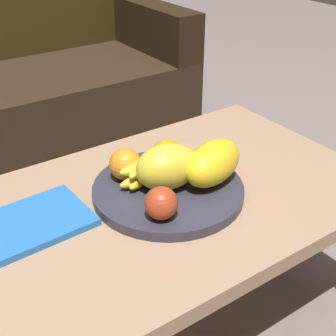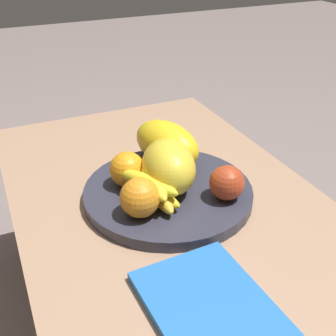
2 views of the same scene
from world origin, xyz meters
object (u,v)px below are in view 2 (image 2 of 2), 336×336
object	(u,v)px
melon_large_front	(170,166)
orange_left	(127,169)
fruit_bowl	(168,193)
melon_smaller_beside	(167,144)
magazine	(212,309)
apple_front	(227,183)
orange_front	(140,198)
coffee_table	(173,221)
banana_bunch	(152,188)

from	to	relation	value
melon_large_front	orange_left	bearing A→B (deg)	56.81
fruit_bowl	melon_large_front	size ratio (longest dim) A/B	2.38
melon_smaller_beside	magazine	bearing A→B (deg)	165.31
fruit_bowl	melon_smaller_beside	world-z (taller)	melon_smaller_beside
orange_left	apple_front	xyz separation A→B (m)	(-0.13, -0.17, -0.00)
orange_left	orange_front	bearing A→B (deg)	172.95
melon_smaller_beside	magazine	xyz separation A→B (m)	(-0.42, 0.11, -0.07)
coffee_table	banana_bunch	distance (m)	0.11
melon_large_front	banana_bunch	size ratio (longest dim) A/B	0.97
fruit_bowl	apple_front	xyz separation A→B (m)	(-0.08, -0.10, 0.05)
fruit_bowl	melon_smaller_beside	bearing A→B (deg)	-22.54
fruit_bowl	melon_smaller_beside	size ratio (longest dim) A/B	1.99
orange_left	coffee_table	bearing A→B (deg)	-135.25
magazine	coffee_table	bearing A→B (deg)	-15.73
banana_bunch	fruit_bowl	bearing A→B (deg)	-58.99
banana_bunch	melon_smaller_beside	bearing A→B (deg)	-34.68
coffee_table	melon_large_front	xyz separation A→B (m)	(0.02, -0.00, 0.13)
melon_large_front	magazine	xyz separation A→B (m)	(-0.32, 0.07, -0.07)
melon_large_front	apple_front	distance (m)	0.12
orange_front	magazine	bearing A→B (deg)	-175.41
coffee_table	banana_bunch	bearing A→B (deg)	91.84
fruit_bowl	banana_bunch	xyz separation A→B (m)	(-0.03, 0.05, 0.04)
coffee_table	apple_front	distance (m)	0.15
orange_front	banana_bunch	size ratio (longest dim) A/B	0.50
banana_bunch	magazine	xyz separation A→B (m)	(-0.29, 0.02, -0.05)
orange_left	banana_bunch	bearing A→B (deg)	-161.07
orange_front	apple_front	size ratio (longest dim) A/B	1.08
melon_smaller_beside	banana_bunch	xyz separation A→B (m)	(-0.13, 0.09, -0.02)
fruit_bowl	orange_left	size ratio (longest dim) A/B	4.74
melon_large_front	magazine	bearing A→B (deg)	167.24
coffee_table	fruit_bowl	bearing A→B (deg)	0.24
fruit_bowl	magazine	distance (m)	0.33
melon_large_front	banana_bunch	xyz separation A→B (m)	(-0.03, 0.05, -0.02)
coffee_table	melon_smaller_beside	bearing A→B (deg)	-18.06
fruit_bowl	orange_front	xyz separation A→B (m)	(-0.07, 0.09, 0.05)
coffee_table	melon_large_front	world-z (taller)	melon_large_front
apple_front	magazine	world-z (taller)	apple_front
melon_large_front	apple_front	size ratio (longest dim) A/B	2.10
coffee_table	orange_left	xyz separation A→B (m)	(0.08, 0.07, 0.11)
coffee_table	melon_smaller_beside	world-z (taller)	melon_smaller_beside
coffee_table	melon_smaller_beside	xyz separation A→B (m)	(0.13, -0.04, 0.12)
apple_front	banana_bunch	distance (m)	0.15
banana_bunch	apple_front	bearing A→B (deg)	-110.86
coffee_table	magazine	world-z (taller)	magazine
coffee_table	orange_left	world-z (taller)	orange_left
banana_bunch	orange_front	bearing A→B (deg)	132.00
melon_smaller_beside	magazine	distance (m)	0.44
orange_left	fruit_bowl	bearing A→B (deg)	-122.72
melon_smaller_beside	orange_left	distance (m)	0.13
fruit_bowl	melon_large_front	distance (m)	0.07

